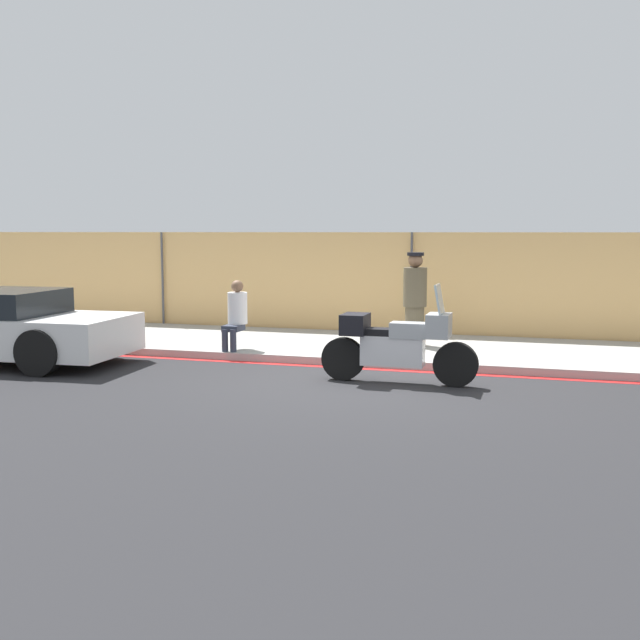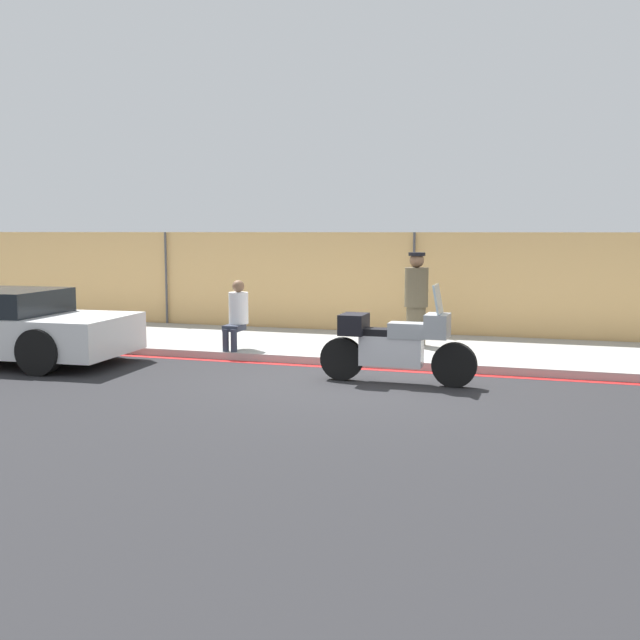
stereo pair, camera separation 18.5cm
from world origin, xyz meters
The scene contains 7 objects.
ground_plane centered at (0.00, 0.00, 0.00)m, with size 120.00×120.00×0.00m, color #262628.
sidewalk centered at (0.00, 2.74, 0.07)m, with size 41.48×3.37×0.13m.
curb_paint_stripe centered at (0.00, 0.97, 0.00)m, with size 41.48×0.18×0.01m.
storefront_fence centered at (0.00, 4.51, 1.08)m, with size 39.40×0.17×2.17m.
motorcycle centered at (0.54, -0.01, 0.58)m, with size 2.29×0.51×1.45m.
officer_standing centered at (0.33, 2.84, 0.98)m, with size 0.42×0.42×1.68m.
person_seated_on_curb centered at (-2.58, 1.49, 0.80)m, with size 0.34×0.62×1.21m.
Camera 2 is at (2.69, -10.48, 2.19)m, focal length 42.00 mm.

